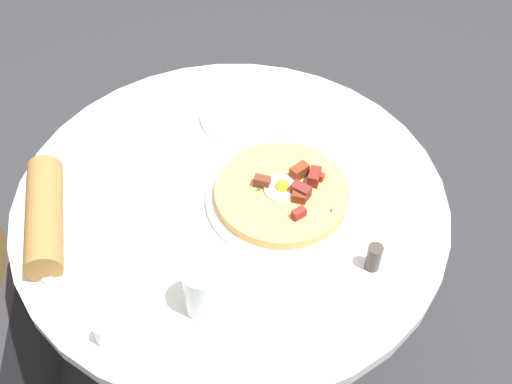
# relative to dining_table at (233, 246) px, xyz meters

# --- Properties ---
(ground_plane) EXTENTS (6.00, 6.00, 0.00)m
(ground_plane) POSITION_rel_dining_table_xyz_m (0.00, 0.00, -0.54)
(ground_plane) COLOR #2D2D33
(dining_table) EXTENTS (0.87, 0.87, 0.70)m
(dining_table) POSITION_rel_dining_table_xyz_m (0.00, 0.00, 0.00)
(dining_table) COLOR silver
(dining_table) RESTS_ON ground_plane
(pizza_plate) EXTENTS (0.30, 0.30, 0.01)m
(pizza_plate) POSITION_rel_dining_table_xyz_m (-0.02, -0.10, 0.17)
(pizza_plate) COLOR white
(pizza_plate) RESTS_ON dining_table
(breakfast_pizza) EXTENTS (0.27, 0.27, 0.05)m
(breakfast_pizza) POSITION_rel_dining_table_xyz_m (-0.02, -0.10, 0.19)
(breakfast_pizza) COLOR tan
(breakfast_pizza) RESTS_ON pizza_plate
(bread_plate) EXTENTS (0.18, 0.18, 0.01)m
(bread_plate) POSITION_rel_dining_table_xyz_m (0.23, -0.04, 0.17)
(bread_plate) COLOR white
(bread_plate) RESTS_ON dining_table
(napkin) EXTENTS (0.22, 0.22, 0.00)m
(napkin) POSITION_rel_dining_table_xyz_m (-0.09, 0.30, 0.17)
(napkin) COLOR white
(napkin) RESTS_ON dining_table
(fork) EXTENTS (0.14, 0.13, 0.00)m
(fork) POSITION_rel_dining_table_xyz_m (-0.08, 0.32, 0.17)
(fork) COLOR silver
(fork) RESTS_ON napkin
(knife) EXTENTS (0.14, 0.13, 0.00)m
(knife) POSITION_rel_dining_table_xyz_m (-0.11, 0.29, 0.17)
(knife) COLOR silver
(knife) RESTS_ON napkin
(water_glass) EXTENTS (0.07, 0.07, 0.11)m
(water_glass) POSITION_rel_dining_table_xyz_m (-0.25, 0.06, 0.22)
(water_glass) COLOR silver
(water_glass) RESTS_ON dining_table
(salt_shaker) EXTENTS (0.03, 0.03, 0.05)m
(salt_shaker) POSITION_rel_dining_table_xyz_m (-0.30, 0.23, 0.19)
(salt_shaker) COLOR white
(salt_shaker) RESTS_ON dining_table
(pepper_shaker) EXTENTS (0.03, 0.03, 0.06)m
(pepper_shaker) POSITION_rel_dining_table_xyz_m (-0.20, -0.25, 0.19)
(pepper_shaker) COLOR #3F3833
(pepper_shaker) RESTS_ON dining_table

